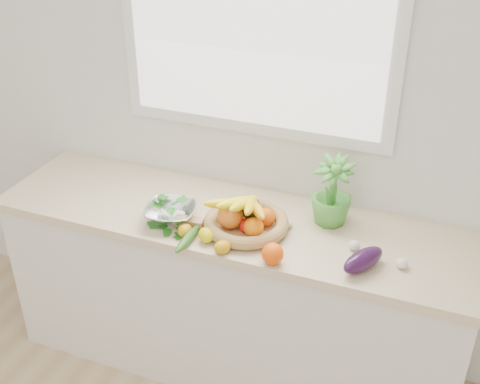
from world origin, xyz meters
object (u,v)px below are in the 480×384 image
at_px(eggplant, 363,260).
at_px(cucumber, 188,239).
at_px(potted_herb, 332,192).
at_px(apple, 247,226).
at_px(colander_with_spinach, 170,210).
at_px(fruit_basket, 246,219).

xyz_separation_m(eggplant, cucumber, (-0.73, -0.09, -0.02)).
distance_m(eggplant, potted_herb, 0.38).
relative_size(apple, cucumber, 0.32).
distance_m(eggplant, cucumber, 0.74).
xyz_separation_m(cucumber, potted_herb, (0.52, 0.39, 0.14)).
relative_size(cucumber, colander_with_spinach, 0.80).
relative_size(eggplant, colander_with_spinach, 0.77).
height_order(eggplant, cucumber, eggplant).
xyz_separation_m(apple, colander_with_spinach, (-0.35, -0.04, 0.03)).
bearing_deg(colander_with_spinach, fruit_basket, 10.82).
xyz_separation_m(potted_herb, colander_with_spinach, (-0.67, -0.26, -0.10)).
distance_m(apple, colander_with_spinach, 0.36).
relative_size(apple, eggplant, 0.33).
bearing_deg(potted_herb, cucumber, -143.57).
bearing_deg(apple, colander_with_spinach, -174.14).
bearing_deg(colander_with_spinach, apple, 5.86).
bearing_deg(fruit_basket, potted_herb, 30.27).
bearing_deg(potted_herb, apple, -144.87).
bearing_deg(apple, potted_herb, 35.13).
height_order(fruit_basket, colander_with_spinach, fruit_basket).
xyz_separation_m(fruit_basket, colander_with_spinach, (-0.34, -0.06, 0.01)).
height_order(apple, colander_with_spinach, colander_with_spinach).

